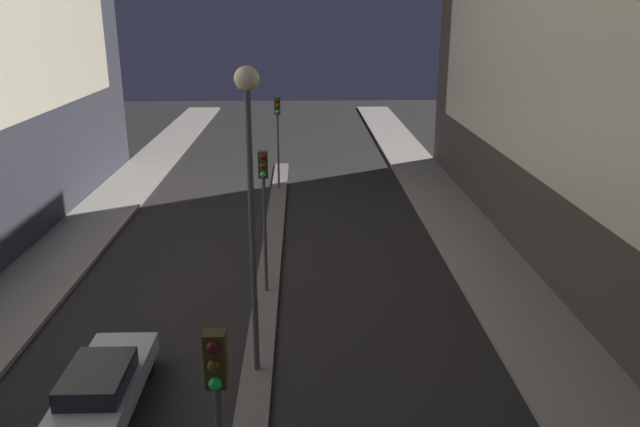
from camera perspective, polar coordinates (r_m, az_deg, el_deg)
The scene contains 6 objects.
median_strip at distance 24.36m, azimuth -4.65°, elevation -5.09°, with size 0.86×34.54×0.13m.
traffic_light_near at distance 10.06m, azimuth -9.26°, elevation -17.57°, with size 0.32×0.42×5.05m.
traffic_light_mid at distance 21.16m, azimuth -5.17°, elevation 2.05°, with size 0.32×0.42×5.05m.
traffic_light_far at distance 34.20m, azimuth -3.90°, elevation 8.26°, with size 0.32×0.42×5.05m.
street_lamp at distance 15.63m, azimuth -6.47°, elevation 5.28°, with size 0.61×0.61×8.26m.
car_left_lane at distance 17.00m, azimuth -19.29°, elevation -14.71°, with size 1.73×4.71×1.38m.
Camera 1 is at (1.30, -4.09, 9.64)m, focal length 35.00 mm.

